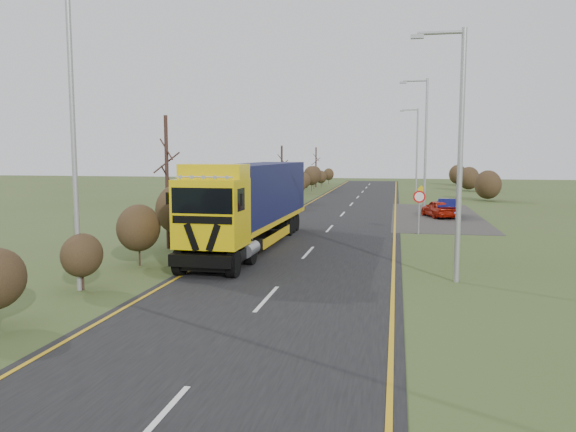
# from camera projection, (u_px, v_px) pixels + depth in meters

# --- Properties ---
(ground) EXTENTS (160.00, 160.00, 0.00)m
(ground) POSITION_uv_depth(u_px,v_px,m) (291.00, 272.00, 20.68)
(ground) COLOR #394A1F
(ground) RESTS_ON ground
(road) EXTENTS (8.00, 120.00, 0.02)m
(road) POSITION_uv_depth(u_px,v_px,m) (325.00, 234.00, 30.43)
(road) COLOR black
(road) RESTS_ON ground
(layby) EXTENTS (6.00, 18.00, 0.02)m
(layby) POSITION_uv_depth(u_px,v_px,m) (436.00, 216.00, 38.96)
(layby) COLOR #322F2C
(layby) RESTS_ON ground
(lane_markings) EXTENTS (7.52, 116.00, 0.01)m
(lane_markings) POSITION_uv_depth(u_px,v_px,m) (324.00, 234.00, 30.13)
(lane_markings) COLOR #C29412
(lane_markings) RESTS_ON road
(hedgerow) EXTENTS (2.24, 102.04, 6.05)m
(hedgerow) POSITION_uv_depth(u_px,v_px,m) (207.00, 206.00, 29.33)
(hedgerow) COLOR #322116
(hedgerow) RESTS_ON ground
(lorry) EXTENTS (2.77, 14.25, 3.96)m
(lorry) POSITION_uv_depth(u_px,v_px,m) (252.00, 199.00, 25.91)
(lorry) COLOR black
(lorry) RESTS_ON ground
(car_red_hatchback) EXTENTS (2.39, 3.77, 1.20)m
(car_red_hatchback) POSITION_uv_depth(u_px,v_px,m) (438.00, 209.00, 38.18)
(car_red_hatchback) COLOR #AA1808
(car_red_hatchback) RESTS_ON ground
(car_blue_sedan) EXTENTS (1.70, 3.95, 1.27)m
(car_blue_sedan) POSITION_uv_depth(u_px,v_px,m) (448.00, 208.00, 38.50)
(car_blue_sedan) COLOR #0B0C3E
(car_blue_sedan) RESTS_ON ground
(streetlight_near) EXTENTS (1.79, 0.18, 8.40)m
(streetlight_near) POSITION_uv_depth(u_px,v_px,m) (458.00, 145.00, 18.55)
(streetlight_near) COLOR #9B9CA0
(streetlight_near) RESTS_ON ground
(streetlight_mid) EXTENTS (2.07, 0.20, 9.78)m
(streetlight_mid) POSITION_uv_depth(u_px,v_px,m) (424.00, 139.00, 41.24)
(streetlight_mid) COLOR #9B9CA0
(streetlight_mid) RESTS_ON ground
(streetlight_far) EXTENTS (1.91, 0.18, 8.98)m
(streetlight_far) POSITION_uv_depth(u_px,v_px,m) (416.00, 148.00, 58.20)
(streetlight_far) COLOR #9B9CA0
(streetlight_far) RESTS_ON ground
(left_pole) EXTENTS (0.16, 0.16, 10.75)m
(left_pole) POSITION_uv_depth(u_px,v_px,m) (73.00, 120.00, 17.31)
(left_pole) COLOR #9B9CA0
(left_pole) RESTS_ON ground
(speed_sign) EXTENTS (0.65, 0.10, 2.36)m
(speed_sign) POSITION_uv_depth(u_px,v_px,m) (419.00, 204.00, 30.08)
(speed_sign) COLOR #9B9CA0
(speed_sign) RESTS_ON ground
(warning_board) EXTENTS (0.65, 0.11, 1.71)m
(warning_board) POSITION_uv_depth(u_px,v_px,m) (421.00, 193.00, 46.89)
(warning_board) COLOR #9B9CA0
(warning_board) RESTS_ON ground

